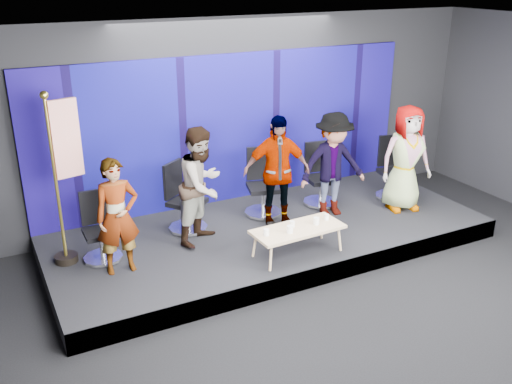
% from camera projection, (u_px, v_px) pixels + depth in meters
% --- Properties ---
extents(ground, '(10.00, 10.00, 0.00)m').
position_uv_depth(ground, '(362.00, 322.00, 7.32)').
color(ground, black).
rests_on(ground, ground).
extents(room_walls, '(10.02, 8.02, 3.51)m').
position_uv_depth(room_walls, '(377.00, 140.00, 6.42)').
color(room_walls, black).
rests_on(room_walls, ground).
extents(riser, '(7.00, 3.00, 0.30)m').
position_uv_depth(riser, '(269.00, 236.00, 9.33)').
color(riser, black).
rests_on(riser, ground).
extents(backdrop, '(7.00, 0.08, 2.60)m').
position_uv_depth(backdrop, '(231.00, 129.00, 9.99)').
color(backdrop, '#15085F').
rests_on(backdrop, riser).
extents(chair_a, '(0.57, 0.57, 1.01)m').
position_uv_depth(chair_a, '(100.00, 238.00, 8.17)').
color(chair_a, silver).
rests_on(chair_a, riser).
extents(panelist_a, '(0.60, 0.40, 1.63)m').
position_uv_depth(panelist_a, '(117.00, 217.00, 7.67)').
color(panelist_a, black).
rests_on(panelist_a, riser).
extents(chair_b, '(0.88, 0.88, 1.11)m').
position_uv_depth(chair_b, '(184.00, 208.00, 9.07)').
color(chair_b, silver).
rests_on(chair_b, riser).
extents(panelist_b, '(1.11, 1.07, 1.80)m').
position_uv_depth(panelist_b, '(202.00, 185.00, 8.52)').
color(panelist_b, black).
rests_on(panelist_b, riser).
extents(chair_c, '(0.79, 0.79, 1.13)m').
position_uv_depth(chair_c, '(262.00, 193.00, 9.68)').
color(chair_c, silver).
rests_on(chair_c, riser).
extents(panelist_c, '(1.16, 0.73, 1.83)m').
position_uv_depth(panelist_c, '(277.00, 172.00, 9.05)').
color(panelist_c, black).
rests_on(panelist_c, riser).
extents(chair_d, '(0.71, 0.71, 1.10)m').
position_uv_depth(chair_d, '(320.00, 184.00, 10.10)').
color(chair_d, silver).
rests_on(chair_d, riser).
extents(panelist_d, '(1.24, 0.83, 1.77)m').
position_uv_depth(panelist_d, '(333.00, 165.00, 9.46)').
color(panelist_d, black).
rests_on(panelist_d, riser).
extents(chair_e, '(0.76, 0.76, 1.13)m').
position_uv_depth(chair_e, '(393.00, 178.00, 10.36)').
color(chair_e, silver).
rests_on(chair_e, riser).
extents(panelist_e, '(1.00, 0.77, 1.83)m').
position_uv_depth(panelist_e, '(406.00, 158.00, 9.69)').
color(panelist_e, black).
rests_on(panelist_e, riser).
extents(coffee_table, '(1.38, 0.63, 0.42)m').
position_uv_depth(coffee_table, '(298.00, 230.00, 8.28)').
color(coffee_table, '#A3805F').
rests_on(coffee_table, riser).
extents(mug_a, '(0.08, 0.08, 0.10)m').
position_uv_depth(mug_a, '(266.00, 232.00, 8.02)').
color(mug_a, white).
rests_on(mug_a, coffee_table).
extents(mug_b, '(0.09, 0.09, 0.11)m').
position_uv_depth(mug_b, '(290.00, 229.00, 8.10)').
color(mug_b, white).
rests_on(mug_b, coffee_table).
extents(mug_c, '(0.08, 0.08, 0.09)m').
position_uv_depth(mug_c, '(292.00, 224.00, 8.28)').
color(mug_c, white).
rests_on(mug_c, coffee_table).
extents(mug_d, '(0.09, 0.09, 0.11)m').
position_uv_depth(mug_d, '(316.00, 221.00, 8.37)').
color(mug_d, white).
rests_on(mug_d, coffee_table).
extents(mug_e, '(0.07, 0.07, 0.08)m').
position_uv_depth(mug_e, '(327.00, 217.00, 8.52)').
color(mug_e, white).
rests_on(mug_e, coffee_table).
extents(flag_stand, '(0.57, 0.33, 2.47)m').
position_uv_depth(flag_stand, '(64.00, 174.00, 7.78)').
color(flag_stand, black).
rests_on(flag_stand, riser).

